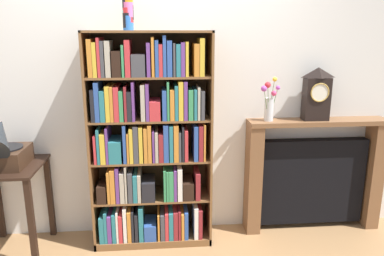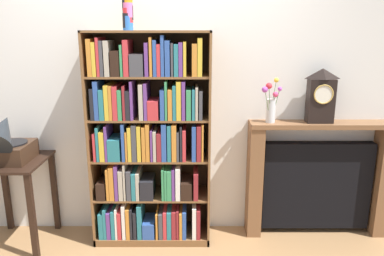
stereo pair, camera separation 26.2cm
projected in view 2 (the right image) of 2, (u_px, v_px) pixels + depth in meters
The scene contains 9 objects.
ground_plane at pixel (153, 245), 3.20m from camera, with size 8.33×6.40×0.02m, color #997047.
wall_back at pixel (172, 88), 3.20m from camera, with size 5.33×0.08×2.60m, color silver.
bookshelf at pixel (149, 145), 3.09m from camera, with size 0.98×0.35×1.78m.
cup_stack at pixel (128, 13), 2.82m from camera, with size 0.08×0.08×0.26m.
side_table_left at pixel (16, 182), 3.09m from camera, with size 0.50×0.55×0.75m.
gramophone at pixel (7, 141), 2.93m from camera, with size 0.30×0.48×0.46m.
fireplace_mantel at pixel (318, 180), 3.28m from camera, with size 1.23×0.21×1.03m.
mantel_clock at pixel (322, 96), 3.07m from camera, with size 0.21×0.13×0.45m.
flower_vase at pixel (272, 105), 3.08m from camera, with size 0.17×0.13×0.38m.
Camera 2 is at (0.34, -2.84, 1.77)m, focal length 34.82 mm.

